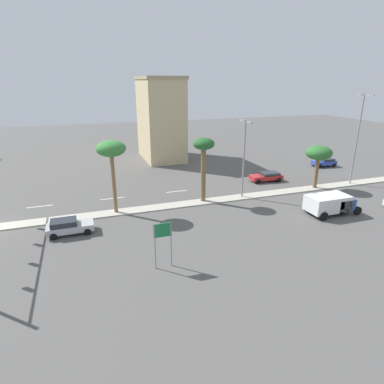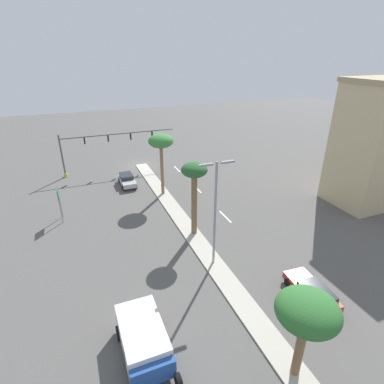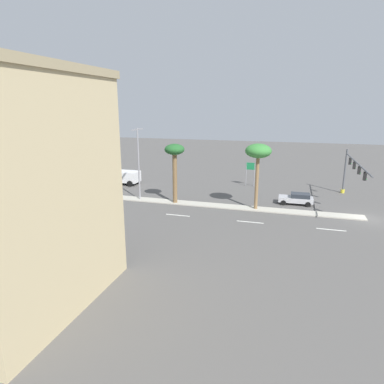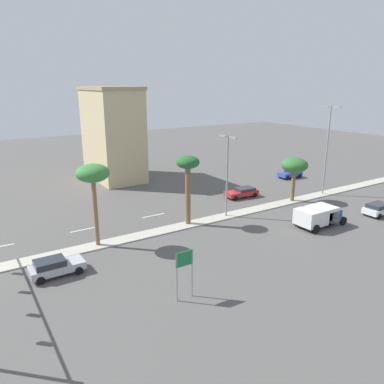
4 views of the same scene
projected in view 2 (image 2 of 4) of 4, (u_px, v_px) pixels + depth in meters
ground_plane at (212, 262)px, 26.41m from camera, size 160.00×160.00×0.00m
median_curb at (262, 330)px, 19.93m from camera, size 1.80×69.05×0.12m
lane_stripe_mid at (177, 169)px, 47.27m from camera, size 0.20×2.80×0.01m
lane_stripe_outboard at (197, 189)px, 40.49m from camera, size 0.20×2.80×0.01m
lane_stripe_right at (225, 217)px, 33.68m from camera, size 0.20×2.80×0.01m
lane_stripe_center at (308, 298)px, 22.56m from camera, size 0.20×2.80×0.01m
traffic_signal_gantry at (96, 146)px, 44.23m from camera, size 16.78×0.53×6.19m
directional_road_sign at (59, 198)px, 32.00m from camera, size 0.10×1.36×3.62m
palm_tree_front at (161, 143)px, 36.13m from camera, size 2.99×2.99×7.69m
palm_tree_leading at (194, 177)px, 28.00m from camera, size 2.44×2.44×7.37m
palm_tree_outboard at (307, 313)px, 15.37m from camera, size 3.31×3.31×5.55m
street_lamp_trailing at (215, 206)px, 24.00m from camera, size 2.90×0.24×9.13m
sedan_red_center at (312, 291)px, 22.26m from camera, size 2.25×4.59×1.24m
sedan_silver_leading at (127, 180)px, 41.37m from camera, size 1.96×4.15×1.42m
box_truck at (144, 342)px, 17.77m from camera, size 2.75×5.59×2.08m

